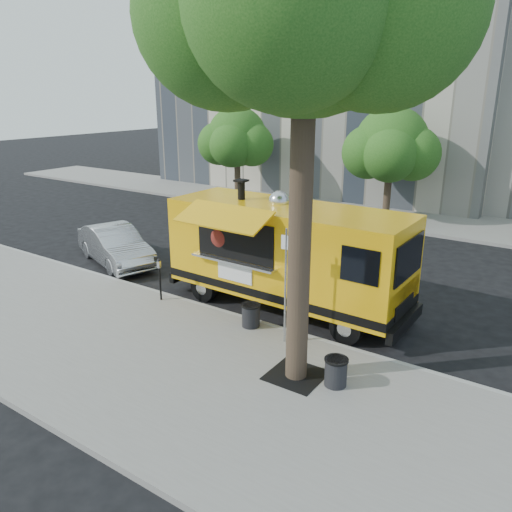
{
  "coord_description": "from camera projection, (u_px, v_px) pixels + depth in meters",
  "views": [
    {
      "loc": [
        7.37,
        -11.47,
        6.24
      ],
      "look_at": [
        -0.38,
        0.0,
        1.68
      ],
      "focal_mm": 35.0,
      "sensor_mm": 36.0,
      "label": 1
    }
  ],
  "objects": [
    {
      "name": "trash_bin_right",
      "position": [
        251.0,
        315.0,
        13.55
      ],
      "size": [
        0.53,
        0.53,
        0.64
      ],
      "color": "black",
      "rests_on": "sidewalk"
    },
    {
      "name": "curb",
      "position": [
        249.0,
        321.0,
        14.14
      ],
      "size": [
        60.0,
        0.14,
        0.16
      ],
      "primitive_type": "cube",
      "color": "#999993",
      "rests_on": "ground"
    },
    {
      "name": "food_truck",
      "position": [
        285.0,
        253.0,
        14.65
      ],
      "size": [
        7.56,
        3.55,
        3.72
      ],
      "rotation": [
        0.0,
        0.0,
        -0.02
      ],
      "color": "#FFB70D",
      "rests_on": "ground"
    },
    {
      "name": "parking_meter",
      "position": [
        160.0,
        274.0,
        15.12
      ],
      "size": [
        0.11,
        0.11,
        1.33
      ],
      "color": "black",
      "rests_on": "sidewalk"
    },
    {
      "name": "sidewalk",
      "position": [
        174.0,
        368.0,
        11.73
      ],
      "size": [
        60.0,
        6.0,
        0.15
      ],
      "primitive_type": "cube",
      "color": "gray",
      "rests_on": "ground"
    },
    {
      "name": "far_tree_a",
      "position": [
        237.0,
        137.0,
        28.72
      ],
      "size": [
        3.42,
        3.42,
        5.36
      ],
      "color": "#33261C",
      "rests_on": "far_sidewalk"
    },
    {
      "name": "far_tree_b",
      "position": [
        391.0,
        144.0,
        24.23
      ],
      "size": [
        3.6,
        3.6,
        5.5
      ],
      "color": "#33261C",
      "rests_on": "far_sidewalk"
    },
    {
      "name": "tree_well",
      "position": [
        296.0,
        375.0,
        11.27
      ],
      "size": [
        1.2,
        1.2,
        0.02
      ],
      "primitive_type": "cube",
      "color": "black",
      "rests_on": "sidewalk"
    },
    {
      "name": "ground",
      "position": [
        266.0,
        312.0,
        14.9
      ],
      "size": [
        120.0,
        120.0,
        0.0
      ],
      "primitive_type": "plane",
      "color": "black",
      "rests_on": "ground"
    },
    {
      "name": "far_sidewalk",
      "position": [
        409.0,
        219.0,
        25.51
      ],
      "size": [
        60.0,
        5.0,
        0.15
      ],
      "primitive_type": "cube",
      "color": "gray",
      "rests_on": "ground"
    },
    {
      "name": "trash_bin_left",
      "position": [
        336.0,
        371.0,
        10.8
      ],
      "size": [
        0.53,
        0.53,
        0.64
      ],
      "color": "black",
      "rests_on": "sidewalk"
    },
    {
      "name": "sign_post",
      "position": [
        286.0,
        280.0,
        12.28
      ],
      "size": [
        0.28,
        0.06,
        3.0
      ],
      "color": "silver",
      "rests_on": "sidewalk"
    },
    {
      "name": "building_left",
      "position": [
        347.0,
        0.0,
        32.72
      ],
      "size": [
        22.0,
        14.0,
        24.0
      ],
      "primitive_type": "cube",
      "color": "beige",
      "rests_on": "ground"
    },
    {
      "name": "sedan",
      "position": [
        115.0,
        245.0,
        18.88
      ],
      "size": [
        4.61,
        2.9,
        1.43
      ],
      "primitive_type": "imported",
      "rotation": [
        0.0,
        0.0,
        1.22
      ],
      "color": "#B0B2B7",
      "rests_on": "ground"
    }
  ]
}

